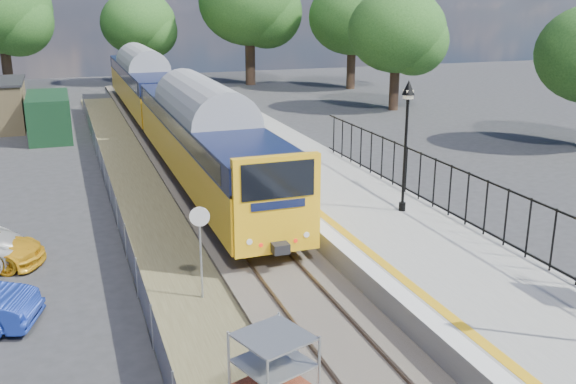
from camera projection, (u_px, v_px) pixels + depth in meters
name	position (u px, v px, depth m)	size (l,w,h in m)	color
ground	(331.00, 340.00, 15.88)	(120.00, 120.00, 0.00)	#2D2D30
track_bed	(219.00, 218.00, 24.43)	(5.90, 80.00, 0.29)	#473F38
platform	(350.00, 209.00, 24.31)	(5.00, 70.00, 0.90)	gray
platform_edge	(299.00, 203.00, 23.52)	(0.90, 70.00, 0.01)	silver
victorian_lamp_north	(407.00, 116.00, 21.74)	(0.44, 0.44, 4.60)	black
palisade_fence	(501.00, 214.00, 19.46)	(0.12, 26.00, 2.00)	black
wire_fence	(112.00, 198.00, 25.19)	(0.06, 52.00, 1.20)	#999EA3
tree_line	(145.00, 18.00, 52.30)	(56.80, 43.80, 11.88)	#332319
train	(166.00, 102.00, 37.32)	(2.82, 40.83, 3.51)	#EDAC15
speed_sign	(200.00, 237.00, 17.46)	(0.54, 0.18, 2.75)	#999EA3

